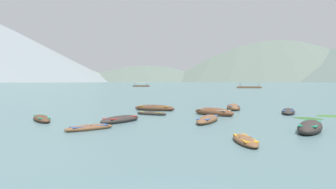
{
  "coord_description": "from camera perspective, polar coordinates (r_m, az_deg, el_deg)",
  "views": [
    {
      "loc": [
        0.81,
        -5.69,
        3.04
      ],
      "look_at": [
        0.59,
        45.66,
        0.94
      ],
      "focal_mm": 34.72,
      "sensor_mm": 36.0,
      "label": 1
    }
  ],
  "objects": [
    {
      "name": "rowboat_10",
      "position": [
        24.49,
        -8.13,
        -4.37
      ],
      "size": [
        3.27,
        4.13,
        0.6
      ],
      "color": "#2D2826",
      "rests_on": "ground"
    },
    {
      "name": "ferry_0",
      "position": [
        146.81,
        14.33,
        1.26
      ],
      "size": [
        11.22,
        6.82,
        2.54
      ],
      "color": "brown",
      "rests_on": "ground"
    },
    {
      "name": "rowboat_7",
      "position": [
        16.54,
        13.63,
        -7.85
      ],
      "size": [
        1.05,
        3.3,
        0.41
      ],
      "color": "brown",
      "rests_on": "ground"
    },
    {
      "name": "rowboat_8",
      "position": [
        35.53,
        11.67,
        -2.22
      ],
      "size": [
        1.84,
        4.26,
        0.77
      ],
      "color": "brown",
      "rests_on": "ground"
    },
    {
      "name": "ground_plane",
      "position": [
        1505.7,
        0.21,
        2.23
      ],
      "size": [
        6000.0,
        6000.0,
        0.0
      ],
      "primitive_type": "plane",
      "color": "slate"
    },
    {
      "name": "rowboat_11",
      "position": [
        24.43,
        7.21,
        -4.38
      ],
      "size": [
        2.76,
        4.71,
        0.6
      ],
      "color": "brown",
      "rests_on": "ground"
    },
    {
      "name": "ferry_1",
      "position": [
        182.11,
        -4.47,
        1.53
      ],
      "size": [
        9.34,
        6.09,
        2.54
      ],
      "color": "#4C3323",
      "rests_on": "ground"
    },
    {
      "name": "mountain_2",
      "position": [
        1343.19,
        -2.74,
        9.09
      ],
      "size": [
        786.02,
        786.02,
        321.54
      ],
      "primitive_type": "cone",
      "color": "#56665B",
      "rests_on": "ground"
    },
    {
      "name": "rowboat_1",
      "position": [
        29.43,
        8.3,
        -3.11
      ],
      "size": [
        3.92,
        3.96,
        0.82
      ],
      "color": "brown",
      "rests_on": "ground"
    },
    {
      "name": "rowboat_2",
      "position": [
        21.61,
        23.91,
        -5.27
      ],
      "size": [
        3.43,
        4.65,
        0.81
      ],
      "color": "#2D2826",
      "rests_on": "ground"
    },
    {
      "name": "mountain_3",
      "position": [
        1376.87,
        15.06,
        10.09
      ],
      "size": [
        953.01,
        953.01,
        380.92
      ],
      "primitive_type": "cone",
      "color": "#56665B",
      "rests_on": "ground"
    },
    {
      "name": "rowboat_6",
      "position": [
        26.78,
        -21.06,
        -3.96
      ],
      "size": [
        3.05,
        4.18,
        0.54
      ],
      "color": "#4C3323",
      "rests_on": "ground"
    },
    {
      "name": "weed_patch_4",
      "position": [
        31.61,
        26.96,
        -3.43
      ],
      "size": [
        3.04,
        2.76,
        0.14
      ],
      "primitive_type": "ellipsoid",
      "rotation": [
        0.0,
        0.0,
        2.78
      ],
      "color": "#38662D",
      "rests_on": "ground"
    },
    {
      "name": "rowboat_0",
      "position": [
        32.69,
        20.62,
        -2.82
      ],
      "size": [
        2.69,
        4.44,
        0.58
      ],
      "color": "#2D2826",
      "rests_on": "ground"
    },
    {
      "name": "rowboat_13",
      "position": [
        33.84,
        -2.15,
        -2.42
      ],
      "size": [
        4.7,
        2.98,
        0.74
      ],
      "color": "#4C3323",
      "rests_on": "ground"
    },
    {
      "name": "rowboat_5",
      "position": [
        29.42,
        -2.67,
        -3.34
      ],
      "size": [
        3.06,
        2.04,
        0.4
      ],
      "color": "#2D2826",
      "rests_on": "ground"
    },
    {
      "name": "rowboat_3",
      "position": [
        20.92,
        -13.42,
        -5.7
      ],
      "size": [
        3.05,
        2.75,
        0.43
      ],
      "color": "brown",
      "rests_on": "ground"
    },
    {
      "name": "mountain_1",
      "position": [
        1866.43,
        -22.04,
        10.37
      ],
      "size": [
        1816.64,
        1816.64,
        537.9
      ],
      "primitive_type": "cone",
      "color": "slate",
      "rests_on": "ground"
    },
    {
      "name": "weed_patch_0",
      "position": [
        28.82,
        23.59,
        -3.91
      ],
      "size": [
        2.79,
        2.73,
        0.14
      ],
      "primitive_type": "ellipsoid",
      "rotation": [
        0.0,
        0.0,
        0.83
      ],
      "color": "#2D5628",
      "rests_on": "ground"
    }
  ]
}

